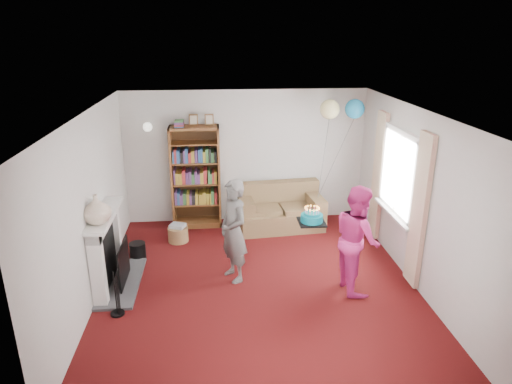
{
  "coord_description": "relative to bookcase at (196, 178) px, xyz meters",
  "views": [
    {
      "loc": [
        -0.57,
        -5.8,
        3.5
      ],
      "look_at": [
        0.02,
        0.6,
        1.22
      ],
      "focal_mm": 32.0,
      "sensor_mm": 36.0,
      "label": 1
    }
  ],
  "objects": [
    {
      "name": "mantel_vase",
      "position": [
        -1.18,
        -2.45,
        0.39
      ],
      "size": [
        0.46,
        0.46,
        0.38
      ],
      "primitive_type": "imported",
      "rotation": [
        0.0,
        0.0,
        -0.31
      ],
      "color": "beige",
      "rests_on": "fireplace"
    },
    {
      "name": "wall_left",
      "position": [
        -1.32,
        -2.3,
        0.32
      ],
      "size": [
        0.02,
        5.0,
        2.5
      ],
      "primitive_type": "cube",
      "color": "silver",
      "rests_on": "ground"
    },
    {
      "name": "fireplace",
      "position": [
        -1.15,
        -2.11,
        -0.42
      ],
      "size": [
        0.55,
        1.8,
        1.12
      ],
      "color": "#3F3F42",
      "rests_on": "ground"
    },
    {
      "name": "wall_right",
      "position": [
        3.2,
        -2.3,
        0.32
      ],
      "size": [
        0.02,
        5.0,
        2.5
      ],
      "primitive_type": "cube",
      "color": "silver",
      "rests_on": "ground"
    },
    {
      "name": "window_bay",
      "position": [
        3.14,
        -1.7,
        0.27
      ],
      "size": [
        0.14,
        2.02,
        2.2
      ],
      "color": "white",
      "rests_on": "ground"
    },
    {
      "name": "sofa",
      "position": [
        1.54,
        -0.24,
        -0.62
      ],
      "size": [
        1.54,
        0.81,
        0.81
      ],
      "rotation": [
        0.0,
        0.0,
        0.09
      ],
      "color": "brown",
      "rests_on": "ground"
    },
    {
      "name": "balloons",
      "position": [
        2.57,
        -0.4,
        1.29
      ],
      "size": [
        0.78,
        0.34,
        1.75
      ],
      "color": "#3F3F3F",
      "rests_on": "ground"
    },
    {
      "name": "person_magenta",
      "position": [
        2.3,
        -2.5,
        -0.16
      ],
      "size": [
        0.64,
        0.79,
        1.54
      ],
      "primitive_type": "imported",
      "rotation": [
        0.0,
        0.0,
        1.65
      ],
      "color": "#D1297B",
      "rests_on": "ground"
    },
    {
      "name": "ceiling",
      "position": [
        0.94,
        -2.3,
        1.58
      ],
      "size": [
        4.5,
        5.0,
        0.01
      ],
      "primitive_type": "cube",
      "color": "white",
      "rests_on": "wall_back"
    },
    {
      "name": "birthday_cake",
      "position": [
        1.64,
        -2.5,
        0.17
      ],
      "size": [
        0.36,
        0.36,
        0.22
      ],
      "rotation": [
        0.0,
        0.0,
        -0.01
      ],
      "color": "black",
      "rests_on": "ground"
    },
    {
      "name": "bookcase",
      "position": [
        0.0,
        0.0,
        0.0
      ],
      "size": [
        0.9,
        0.42,
        2.1
      ],
      "color": "#472B14",
      "rests_on": "ground"
    },
    {
      "name": "wall_back",
      "position": [
        0.94,
        0.21,
        0.32
      ],
      "size": [
        4.5,
        0.02,
        2.5
      ],
      "primitive_type": "cube",
      "color": "silver",
      "rests_on": "ground"
    },
    {
      "name": "person_striped",
      "position": [
        0.6,
        -2.09,
        -0.16
      ],
      "size": [
        0.58,
        0.67,
        1.54
      ],
      "primitive_type": "imported",
      "rotation": [
        0.0,
        0.0,
        -1.12
      ],
      "color": "black",
      "rests_on": "ground"
    },
    {
      "name": "ground",
      "position": [
        0.94,
        -2.3,
        -0.93
      ],
      "size": [
        5.0,
        5.0,
        0.0
      ],
      "primitive_type": "plane",
      "color": "#36080A",
      "rests_on": "ground"
    },
    {
      "name": "wall_sconce",
      "position": [
        -0.81,
        0.06,
        0.95
      ],
      "size": [
        0.16,
        0.23,
        0.16
      ],
      "color": "gold",
      "rests_on": "ground"
    },
    {
      "name": "wicker_basket",
      "position": [
        -0.32,
        -0.73,
        -0.78
      ],
      "size": [
        0.35,
        0.35,
        0.32
      ],
      "rotation": [
        0.0,
        0.0,
        -0.39
      ],
      "color": "#936644",
      "rests_on": "ground"
    }
  ]
}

